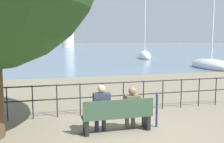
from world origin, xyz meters
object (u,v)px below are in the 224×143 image
(closed_umbrella, at_px, (157,107))
(sailboat_0, at_px, (211,65))
(harbor_lighthouse, at_px, (68,29))
(seated_person_left, at_px, (101,107))
(sailboat_1, at_px, (145,56))
(park_bench, at_px, (118,116))
(seated_person_right, at_px, (132,106))

(closed_umbrella, xyz_separation_m, sailboat_0, (11.71, 13.25, -0.24))
(sailboat_0, height_order, harbor_lighthouse, harbor_lighthouse)
(seated_person_left, height_order, sailboat_1, sailboat_1)
(seated_person_left, distance_m, harbor_lighthouse, 116.75)
(closed_umbrella, xyz_separation_m, harbor_lighthouse, (8.50, 116.01, 8.25))
(seated_person_left, distance_m, closed_umbrella, 1.60)
(seated_person_left, height_order, harbor_lighthouse, harbor_lighthouse)
(park_bench, distance_m, harbor_lighthouse, 116.81)
(harbor_lighthouse, bearing_deg, park_bench, -94.76)
(closed_umbrella, bearing_deg, park_bench, -175.11)
(park_bench, bearing_deg, sailboat_1, 65.92)
(closed_umbrella, bearing_deg, sailboat_0, 48.51)
(park_bench, distance_m, seated_person_right, 0.48)
(sailboat_1, bearing_deg, closed_umbrella, -97.11)
(park_bench, height_order, sailboat_1, sailboat_1)
(sailboat_0, relative_size, harbor_lighthouse, 0.64)
(park_bench, height_order, sailboat_0, sailboat_0)
(park_bench, relative_size, sailboat_1, 0.14)
(sailboat_0, height_order, sailboat_1, sailboat_1)
(sailboat_0, bearing_deg, park_bench, -128.81)
(harbor_lighthouse, bearing_deg, sailboat_0, -88.21)
(sailboat_0, bearing_deg, harbor_lighthouse, 96.97)
(sailboat_0, bearing_deg, sailboat_1, 97.67)
(closed_umbrella, height_order, harbor_lighthouse, harbor_lighthouse)
(closed_umbrella, distance_m, sailboat_1, 29.52)
(seated_person_right, height_order, sailboat_1, sailboat_1)
(sailboat_0, distance_m, sailboat_1, 14.12)
(seated_person_right, xyz_separation_m, closed_umbrella, (0.75, 0.02, -0.09))
(seated_person_right, distance_m, sailboat_0, 18.20)
(park_bench, bearing_deg, seated_person_left, 169.82)
(seated_person_right, xyz_separation_m, harbor_lighthouse, (9.24, 116.03, 8.17))
(park_bench, bearing_deg, closed_umbrella, 4.89)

